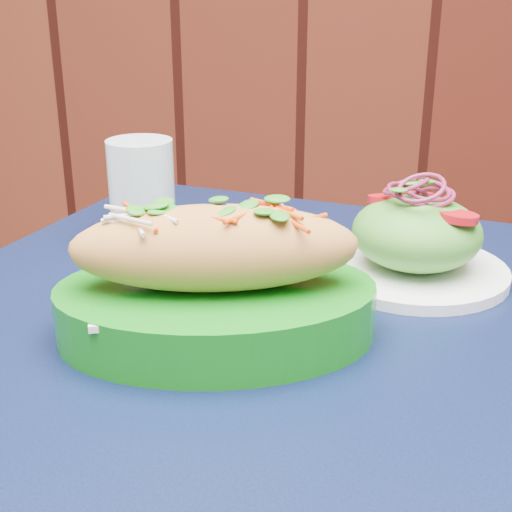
# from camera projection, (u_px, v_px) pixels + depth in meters

# --- Properties ---
(cafe_table) EXTENTS (0.99, 0.99, 0.75)m
(cafe_table) POSITION_uv_depth(u_px,v_px,m) (294.00, 414.00, 0.68)
(cafe_table) COLOR black
(cafe_table) RESTS_ON ground
(banh_mi_basket) EXTENTS (0.31, 0.23, 0.13)m
(banh_mi_basket) POSITION_uv_depth(u_px,v_px,m) (216.00, 284.00, 0.63)
(banh_mi_basket) COLOR #107413
(banh_mi_basket) RESTS_ON cafe_table
(salad_plate) EXTENTS (0.20, 0.20, 0.11)m
(salad_plate) POSITION_uv_depth(u_px,v_px,m) (416.00, 240.00, 0.76)
(salad_plate) COLOR white
(salad_plate) RESTS_ON cafe_table
(water_glass) EXTENTS (0.08, 0.08, 0.13)m
(water_glass) POSITION_uv_depth(u_px,v_px,m) (142.00, 192.00, 0.85)
(water_glass) COLOR silver
(water_glass) RESTS_ON cafe_table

